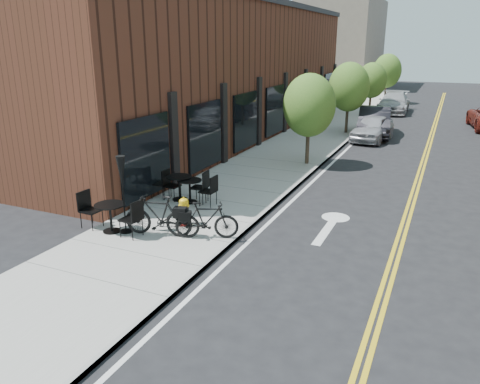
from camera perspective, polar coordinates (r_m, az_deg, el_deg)
The scene contains 18 objects.
ground at distance 12.32m, azimuth -1.13°, elevation -6.72°, with size 120.00×120.00×0.00m, color black.
sidewalk_near at distance 21.84m, azimuth 5.33°, elevation 4.32°, with size 4.00×70.00×0.12m, color #9E9B93.
building_near at distance 26.69m, azimuth -0.99°, elevation 14.30°, with size 5.00×28.00×7.00m, color #4D2719.
bg_building_left at distance 59.52m, azimuth 12.28°, elevation 17.26°, with size 8.00×14.00×10.00m, color #726656.
tree_near_a at distance 20.03m, azimuth 8.44°, elevation 10.40°, with size 2.20×2.20×3.81m.
tree_near_b at distance 27.76m, azimuth 13.14°, elevation 12.36°, with size 2.30×2.30×3.98m.
tree_near_c at distance 35.64m, azimuth 15.77°, elevation 12.96°, with size 2.10×2.10×3.67m.
tree_near_d at distance 43.53m, azimuth 17.51°, elevation 13.91°, with size 2.40×2.40×4.11m.
fire_hydrant at distance 13.42m, azimuth -6.84°, elevation -2.39°, with size 0.36×0.36×0.82m.
bicycle_left at distance 12.71m, azimuth -9.95°, elevation -2.84°, with size 0.53×1.89×1.14m, color black.
bicycle_right at distance 12.39m, azimuth -4.08°, elevation -3.45°, with size 0.48×1.69×1.02m, color black.
bistro_set_a at distance 13.26m, azimuth -15.53°, elevation -2.58°, with size 1.94×0.88×1.04m.
bistro_set_b at distance 15.23m, azimuth -6.16°, elevation 0.53°, with size 1.85×0.82×0.99m.
bistro_set_c at distance 15.51m, azimuth -7.42°, elevation 0.91°, with size 1.97×0.90×1.05m.
patio_umbrella at distance 12.82m, azimuth -14.20°, elevation 1.64°, with size 0.35×0.35×2.15m.
parked_car_a at distance 26.58m, azimuth 15.87°, elevation 7.51°, with size 1.62×4.02×1.37m, color #A1A3AA.
parked_car_b at distance 28.05m, azimuth 16.03°, elevation 8.26°, with size 1.72×4.92×1.62m, color black.
parked_car_c at distance 37.95m, azimuth 18.25°, elevation 10.30°, with size 2.13×5.25×1.52m, color #A4A4A9.
Camera 1 is at (4.81, -10.13, 5.10)m, focal length 35.00 mm.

